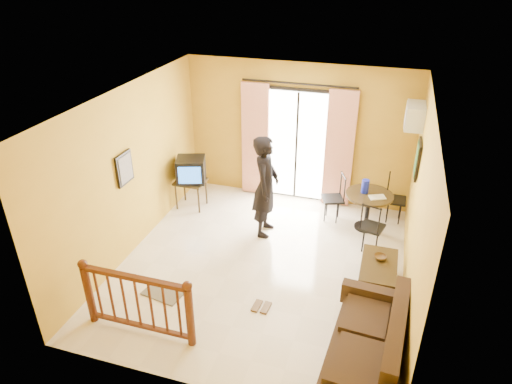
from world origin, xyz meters
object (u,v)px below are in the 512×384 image
(television, at_px, (191,170))
(coffee_table, at_px, (378,271))
(dining_table, at_px, (369,201))
(standing_person, at_px, (266,187))
(sofa, at_px, (370,347))

(television, distance_m, coffee_table, 4.03)
(dining_table, xyz_separation_m, standing_person, (-1.76, -0.68, 0.37))
(television, distance_m, standing_person, 1.72)
(coffee_table, bearing_deg, dining_table, 100.53)
(sofa, distance_m, standing_person, 3.38)
(television, bearing_deg, dining_table, -14.49)
(television, xyz_separation_m, coffee_table, (3.72, -1.45, -0.54))
(coffee_table, xyz_separation_m, standing_person, (-2.07, 0.99, 0.65))
(coffee_table, distance_m, standing_person, 2.39)
(coffee_table, height_order, sofa, sofa)
(coffee_table, height_order, standing_person, standing_person)
(sofa, height_order, standing_person, standing_person)
(coffee_table, distance_m, sofa, 1.60)
(television, bearing_deg, coffee_table, -39.46)
(sofa, bearing_deg, coffee_table, 94.39)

